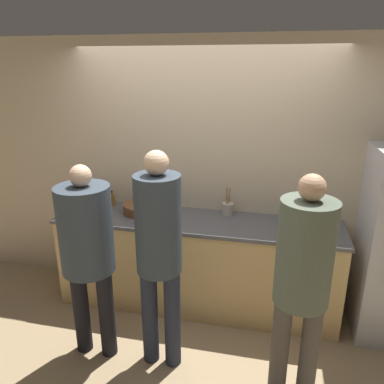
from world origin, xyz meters
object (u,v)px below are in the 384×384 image
(bottle_amber, at_px, (112,200))
(fruit_bowl, at_px, (142,208))
(person_left, at_px, (87,243))
(person_center, at_px, (159,245))
(person_right, at_px, (303,273))
(utensil_crock, at_px, (228,208))
(cup_yellow, at_px, (98,211))

(bottle_amber, bearing_deg, fruit_bowl, -17.26)
(person_left, bearing_deg, person_center, 1.28)
(person_right, height_order, utensil_crock, person_right)
(utensil_crock, relative_size, bottle_amber, 1.69)
(person_center, relative_size, bottle_amber, 10.99)
(person_left, height_order, bottle_amber, person_left)
(fruit_bowl, xyz_separation_m, cup_yellow, (-0.39, -0.18, 0.00))
(fruit_bowl, height_order, cup_yellow, fruit_bowl)
(person_center, bearing_deg, cup_yellow, 139.36)
(utensil_crock, height_order, cup_yellow, utensil_crock)
(person_center, distance_m, fruit_bowl, 1.02)
(person_left, xyz_separation_m, person_center, (0.58, 0.01, 0.04))
(bottle_amber, relative_size, cup_yellow, 1.66)
(person_center, xyz_separation_m, utensil_crock, (0.38, 1.04, -0.07))
(person_center, height_order, fruit_bowl, person_center)
(person_center, bearing_deg, person_left, -178.72)
(person_left, relative_size, person_right, 0.96)
(person_right, xyz_separation_m, bottle_amber, (-1.86, 1.15, -0.04))
(bottle_amber, bearing_deg, cup_yellow, -92.27)
(person_right, relative_size, fruit_bowl, 4.66)
(person_center, xyz_separation_m, bottle_amber, (-0.84, 1.02, -0.07))
(person_center, height_order, utensil_crock, person_center)
(person_left, distance_m, person_center, 0.58)
(person_right, xyz_separation_m, cup_yellow, (-1.87, 0.86, -0.05))
(person_left, bearing_deg, bottle_amber, 104.03)
(utensil_crock, bearing_deg, person_right, -61.18)
(fruit_bowl, bearing_deg, person_center, -62.94)
(person_left, height_order, cup_yellow, person_left)
(person_center, distance_m, bottle_amber, 1.32)
(person_left, height_order, person_center, person_center)
(person_center, height_order, bottle_amber, person_center)
(cup_yellow, bearing_deg, person_left, -70.00)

